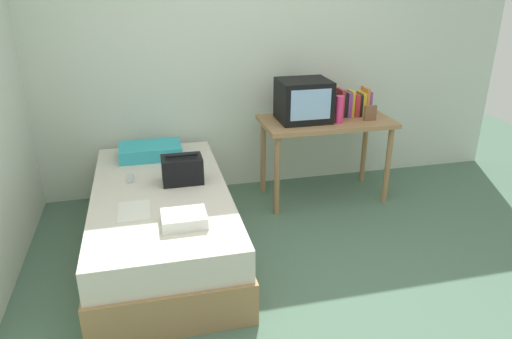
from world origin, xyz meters
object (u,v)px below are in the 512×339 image
at_px(handbag, 182,170).
at_px(remote_dark, 194,220).
at_px(pillow, 150,151).
at_px(book_row, 354,103).
at_px(picture_frame, 370,113).
at_px(tv, 303,100).
at_px(water_bottle, 339,109).
at_px(magazine, 134,211).
at_px(desk, 326,130).
at_px(remote_silver, 130,178).
at_px(bed, 163,220).
at_px(folded_towel, 184,219).

height_order(handbag, remote_dark, handbag).
bearing_deg(handbag, pillow, 110.26).
height_order(book_row, picture_frame, book_row).
distance_m(tv, handbag, 1.28).
bearing_deg(book_row, water_bottle, -139.05).
height_order(book_row, magazine, book_row).
relative_size(desk, tv, 2.64).
relative_size(water_bottle, pillow, 0.46).
bearing_deg(water_bottle, magazine, -155.86).
bearing_deg(desk, remote_silver, -167.77).
bearing_deg(magazine, water_bottle, 24.14).
bearing_deg(remote_dark, tv, 46.17).
xyz_separation_m(book_row, remote_silver, (-2.01, -0.44, -0.35)).
xyz_separation_m(water_bottle, handbag, (-1.40, -0.39, -0.27)).
distance_m(bed, remote_silver, 0.41).
bearing_deg(desk, bed, -158.36).
distance_m(tv, remote_silver, 1.61).
xyz_separation_m(water_bottle, picture_frame, (0.29, -0.00, -0.05)).
height_order(tv, water_bottle, tv).
bearing_deg(folded_towel, book_row, 36.38).
height_order(bed, tv, tv).
height_order(desk, remote_silver, desk).
xyz_separation_m(tv, water_bottle, (0.28, -0.14, -0.06)).
bearing_deg(picture_frame, desk, 161.33).
bearing_deg(bed, picture_frame, 14.34).
bearing_deg(desk, remote_dark, -139.42).
bearing_deg(remote_dark, picture_frame, 31.05).
bearing_deg(tv, book_row, 5.73).
height_order(bed, pillow, pillow).
xyz_separation_m(remote_dark, remote_silver, (-0.39, 0.76, 0.00)).
xyz_separation_m(book_row, pillow, (-1.84, 0.01, -0.31)).
relative_size(book_row, picture_frame, 2.18).
bearing_deg(desk, book_row, 14.03).
distance_m(remote_silver, folded_towel, 0.86).
height_order(book_row, remote_dark, book_row).
relative_size(tv, pillow, 0.85).
bearing_deg(water_bottle, pillow, 172.86).
xyz_separation_m(picture_frame, remote_silver, (-2.08, -0.25, -0.31)).
bearing_deg(bed, book_row, 20.48).
bearing_deg(magazine, bed, 59.03).
bearing_deg(picture_frame, water_bottle, 179.74).
bearing_deg(tv, remote_dark, -133.83).
xyz_separation_m(bed, desk, (1.51, 0.60, 0.41)).
bearing_deg(remote_dark, water_bottle, 36.15).
height_order(desk, folded_towel, desk).
relative_size(picture_frame, folded_towel, 0.48).
relative_size(water_bottle, remote_silver, 1.65).
height_order(desk, pillow, desk).
distance_m(pillow, folded_towel, 1.26).
height_order(remote_silver, folded_towel, folded_towel).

